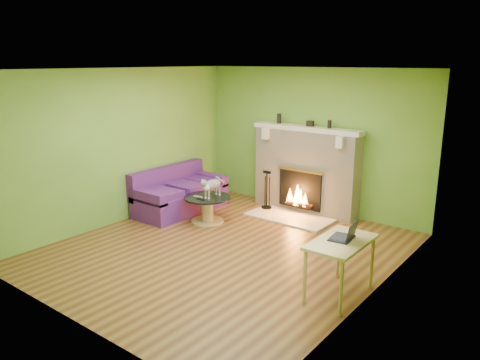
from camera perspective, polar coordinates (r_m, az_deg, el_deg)
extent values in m
plane|color=#522F17|center=(7.00, -1.85, -8.45)|extent=(5.00, 5.00, 0.00)
plane|color=white|center=(6.45, -2.04, 13.34)|extent=(5.00, 5.00, 0.00)
plane|color=#55882C|center=(8.64, 8.72, 4.80)|extent=(5.00, 0.00, 5.00)
plane|color=#55882C|center=(5.01, -20.53, -3.01)|extent=(5.00, 0.00, 5.00)
plane|color=#55882C|center=(8.20, -14.17, 4.01)|extent=(0.00, 5.00, 5.00)
plane|color=#55882C|center=(5.49, 16.46, -1.18)|extent=(0.00, 5.00, 5.00)
plane|color=silver|center=(4.63, 12.44, -0.59)|extent=(0.00, 1.20, 1.20)
plane|color=white|center=(4.63, 12.35, -0.57)|extent=(0.00, 1.06, 1.06)
cube|color=beige|center=(8.60, 8.02, 1.04)|extent=(2.00, 0.35, 1.50)
cube|color=black|center=(8.52, 7.31, -1.22)|extent=(0.85, 0.03, 0.68)
cube|color=gold|center=(8.42, 7.36, 1.12)|extent=(0.91, 0.02, 0.04)
cylinder|color=black|center=(8.57, 7.13, -3.08)|extent=(0.55, 0.07, 0.07)
cube|color=beige|center=(8.43, 8.10, 6.23)|extent=(2.10, 0.28, 0.08)
cube|color=beige|center=(8.69, 3.15, 5.66)|extent=(0.12, 0.10, 0.20)
cube|color=beige|center=(7.95, 12.10, 4.54)|extent=(0.12, 0.10, 0.20)
cube|color=beige|center=(8.37, 6.04, -4.52)|extent=(1.50, 0.75, 0.03)
cube|color=beige|center=(8.43, 8.10, 6.23)|extent=(2.10, 0.28, 0.08)
cube|color=#411962|center=(8.72, -7.16, -2.49)|extent=(0.80, 1.78, 0.40)
cube|color=#411962|center=(8.87, -8.88, 0.08)|extent=(0.18, 1.78, 0.50)
cube|color=#411962|center=(8.12, -11.19, -2.04)|extent=(0.80, 0.18, 0.20)
cube|color=#411962|center=(9.21, -3.71, 0.17)|extent=(0.80, 0.18, 0.20)
cube|color=#411962|center=(8.28, -9.44, -1.64)|extent=(0.64, 0.48, 0.11)
cube|color=#411962|center=(8.68, -6.58, -0.79)|extent=(0.64, 0.48, 0.11)
cube|color=#411962|center=(9.03, -4.36, -0.13)|extent=(0.64, 0.48, 0.11)
cylinder|color=tan|center=(8.16, -3.98, -4.99)|extent=(0.56, 0.56, 0.03)
cylinder|color=tan|center=(8.09, -4.00, -3.59)|extent=(0.20, 0.20, 0.39)
cylinder|color=black|center=(8.02, -4.03, -2.13)|extent=(0.80, 0.80, 0.02)
cube|color=tan|center=(5.59, 12.23, -7.39)|extent=(0.54, 0.94, 0.04)
cylinder|color=tan|center=(5.48, 7.92, -11.62)|extent=(0.04, 0.04, 0.66)
cylinder|color=tan|center=(5.30, 12.23, -12.79)|extent=(0.04, 0.04, 0.66)
cylinder|color=tan|center=(6.16, 11.89, -8.75)|extent=(0.04, 0.04, 0.66)
cylinder|color=tan|center=(6.00, 15.79, -9.65)|extent=(0.04, 0.04, 0.66)
cube|color=#969598|center=(8.00, -5.14, -2.04)|extent=(0.17, 0.06, 0.02)
cube|color=black|center=(7.88, -4.79, -2.30)|extent=(0.16, 0.05, 0.02)
cylinder|color=black|center=(8.75, 4.79, 7.48)|extent=(0.08, 0.08, 0.18)
cylinder|color=black|center=(8.24, 10.85, 6.70)|extent=(0.07, 0.07, 0.14)
cube|color=black|center=(8.42, 8.55, 6.82)|extent=(0.12, 0.08, 0.10)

